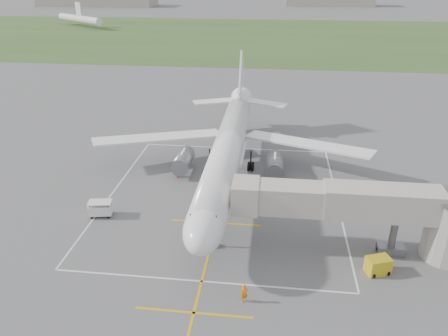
# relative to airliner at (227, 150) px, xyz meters

# --- Properties ---
(ground) EXTENTS (700.00, 700.00, 0.00)m
(ground) POSITION_rel_airliner_xyz_m (0.00, -0.75, -4.39)
(ground) COLOR #505052
(ground) RESTS_ON ground
(grass_strip) EXTENTS (700.00, 120.00, 0.02)m
(grass_strip) POSITION_rel_airliner_xyz_m (0.00, 129.25, -4.38)
(grass_strip) COLOR #304D21
(grass_strip) RESTS_ON ground
(apron_markings) EXTENTS (28.20, 60.00, 0.01)m
(apron_markings) POSITION_rel_airliner_xyz_m (0.00, -6.57, -4.38)
(apron_markings) COLOR #D19A0C
(apron_markings) RESTS_ON ground
(airliner) EXTENTS (38.93, 46.75, 13.52)m
(airliner) POSITION_rel_airliner_xyz_m (0.00, 0.00, 0.00)
(airliner) COLOR silver
(airliner) RESTS_ON ground
(jet_bridge) EXTENTS (23.40, 5.00, 7.20)m
(jet_bridge) POSITION_rel_airliner_xyz_m (15.72, -14.25, 0.35)
(jet_bridge) COLOR #ADA59C
(jet_bridge) RESTS_ON ground
(gpu_unit) EXTENTS (2.52, 2.12, 1.62)m
(gpu_unit) POSITION_rel_airliner_xyz_m (16.13, -17.53, -3.59)
(gpu_unit) COLOR gold
(gpu_unit) RESTS_ON ground
(baggage_cart) EXTENTS (2.83, 1.97, 1.82)m
(baggage_cart) POSITION_rel_airliner_xyz_m (-13.35, -10.77, -3.46)
(baggage_cart) COLOR silver
(baggage_cart) RESTS_ON ground
(ramp_worker_nose) EXTENTS (0.76, 0.66, 1.76)m
(ramp_worker_nose) POSITION_rel_airliner_xyz_m (4.04, -22.88, -3.51)
(ramp_worker_nose) COLOR orange
(ramp_worker_nose) RESTS_ON ground
(ramp_worker_wing) EXTENTS (1.01, 1.03, 1.68)m
(ramp_worker_wing) POSITION_rel_airliner_xyz_m (-6.82, 0.26, -3.55)
(ramp_worker_wing) COLOR #FF4708
(ramp_worker_wing) RESTS_ON ground
(distant_aircraft) EXTENTS (219.85, 40.46, 8.85)m
(distant_aircraft) POSITION_rel_airliner_xyz_m (11.48, 157.61, -0.80)
(distant_aircraft) COLOR silver
(distant_aircraft) RESTS_ON ground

